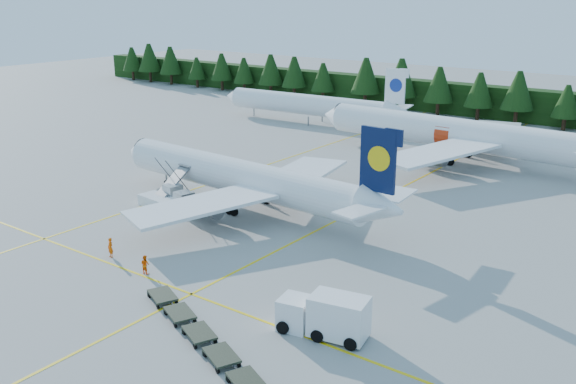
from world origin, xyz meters
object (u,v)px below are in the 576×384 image
Objects in this scene: airliner_navy at (234,176)px; service_truck at (323,315)px; airstairs at (161,198)px; airliner_red at (443,132)px.

service_truck is at bearing -33.50° from airliner_navy.
airstairs is 32.89m from service_truck.
airliner_red reaches higher than service_truck.
airliner_red is at bearing 77.24° from airliner_navy.
airliner_red is (9.84, 33.94, 0.44)m from airliner_navy.
airliner_navy is at bearing 44.58° from airstairs.
airliner_red is 42.44m from airstairs.
airliner_navy reaches higher than service_truck.
airstairs is at bearing -138.68° from airliner_navy.
airliner_red reaches higher than airliner_navy.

